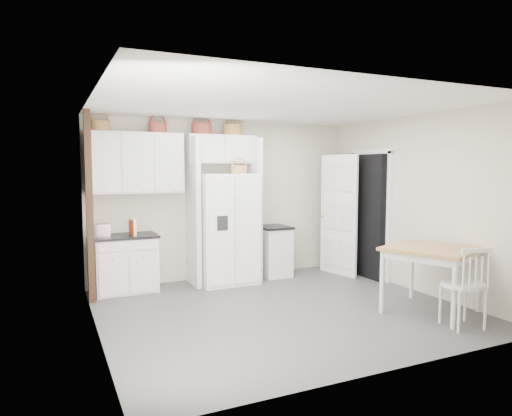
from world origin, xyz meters
name	(u,v)px	position (x,y,z in m)	size (l,w,h in m)	color
floor	(282,309)	(0.00, 0.00, 0.00)	(4.50, 4.50, 0.00)	#3C3C3E
ceiling	(283,106)	(0.00, 0.00, 2.60)	(4.50, 4.50, 0.00)	white
wall_back	(226,200)	(0.00, 2.00, 1.30)	(4.50, 4.50, 0.00)	#BDAE95
wall_left	(95,217)	(-2.25, 0.00, 1.30)	(4.00, 4.00, 0.00)	#BDAE95
wall_right	(417,204)	(2.25, 0.00, 1.30)	(4.00, 4.00, 0.00)	#BDAE95
refrigerator	(226,229)	(-0.15, 1.60, 0.87)	(0.90, 0.72, 1.74)	white
base_cab_left	(126,265)	(-1.70, 1.70, 0.40)	(0.87, 0.55, 0.81)	silver
base_cab_right	(274,252)	(0.75, 1.70, 0.41)	(0.46, 0.55, 0.81)	silver
dining_table	(431,280)	(1.66, -0.88, 0.42)	(1.00, 1.00, 0.84)	olive
windsor_chair	(463,285)	(1.58, -1.45, 0.50)	(0.48, 0.44, 0.99)	silver
counter_left	(125,236)	(-1.70, 1.70, 0.83)	(0.91, 0.59, 0.04)	black
counter_right	(274,227)	(0.75, 1.70, 0.83)	(0.50, 0.59, 0.04)	black
toaster	(101,230)	(-2.03, 1.66, 0.94)	(0.27, 0.15, 0.18)	silver
cookbook_red	(132,228)	(-1.61, 1.62, 0.96)	(0.03, 0.15, 0.22)	#9E2F10
cookbook_cream	(133,227)	(-1.59, 1.62, 0.97)	(0.04, 0.17, 0.25)	white
basket_upper_a	(101,126)	(-1.98, 1.83, 2.42)	(0.26, 0.26, 0.15)	brown
basket_upper_c	(158,128)	(-1.16, 1.83, 2.43)	(0.27, 0.27, 0.16)	maroon
basket_bridge_a	(201,129)	(-0.47, 1.83, 2.44)	(0.31, 0.31, 0.18)	maroon
basket_bridge_b	(232,130)	(0.05, 1.83, 2.44)	(0.31, 0.31, 0.18)	brown
basket_fridge_b	(239,169)	(0.03, 1.50, 1.80)	(0.25, 0.25, 0.14)	brown
upper_cabinet	(135,163)	(-1.50, 1.83, 1.90)	(1.40, 0.34, 0.90)	silver
bridge_cabinet	(221,149)	(-0.15, 1.83, 2.12)	(1.12, 0.34, 0.45)	silver
fridge_panel_left	(193,212)	(-0.66, 1.70, 1.15)	(0.08, 0.60, 2.30)	silver
fridge_panel_right	(253,209)	(0.36, 1.70, 1.15)	(0.08, 0.60, 2.30)	silver
trim_post	(90,207)	(-2.20, 1.35, 1.30)	(0.09, 0.09, 2.60)	black
doorway_void	(368,216)	(2.16, 1.00, 1.02)	(0.18, 0.85, 2.05)	black
door_slab	(339,215)	(1.80, 1.33, 1.02)	(0.80, 0.04, 2.05)	white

